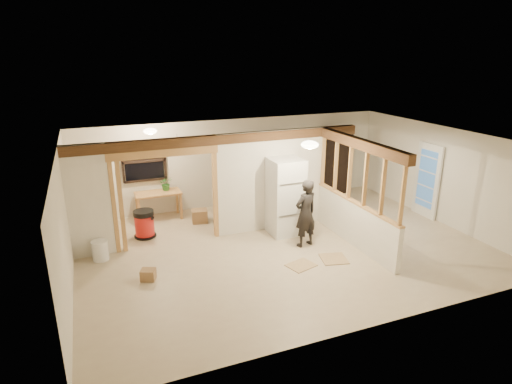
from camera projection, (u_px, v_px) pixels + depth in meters
name	position (u px, v px, depth m)	size (l,w,h in m)	color
floor	(284.00, 247.00, 9.86)	(9.00, 6.50, 0.01)	#C2B090
ceiling	(286.00, 140.00, 9.07)	(9.00, 6.50, 0.01)	white
wall_back	(236.00, 162.00, 12.33)	(9.00, 0.01, 2.50)	silver
wall_front	(375.00, 259.00, 6.60)	(9.00, 0.01, 2.50)	silver
wall_left	(64.00, 225.00, 7.88)	(0.01, 6.50, 2.50)	silver
wall_right	(442.00, 175.00, 11.05)	(0.01, 6.50, 2.50)	silver
partition_left_stub	(89.00, 202.00, 9.10)	(0.90, 0.12, 2.50)	silver
partition_center	(271.00, 181.00, 10.59)	(2.80, 0.12, 2.50)	silver
doorway_frame	(167.00, 199.00, 9.72)	(2.46, 0.14, 2.20)	tan
header_beam_back	(224.00, 139.00, 9.82)	(7.00, 0.18, 0.22)	#54351C
header_beam_right	(360.00, 144.00, 9.32)	(0.18, 3.30, 0.22)	#54351C
pony_wall	(354.00, 223.00, 9.91)	(0.12, 3.20, 1.00)	silver
stud_partition	(358.00, 175.00, 9.55)	(0.14, 3.20, 1.32)	tan
window_back	(144.00, 161.00, 11.25)	(1.12, 0.10, 1.10)	black
french_door	(427.00, 181.00, 11.45)	(0.12, 0.86, 2.00)	white
ceiling_dome_main	(310.00, 145.00, 8.74)	(0.36, 0.36, 0.16)	#FFEABF
ceiling_dome_util	(150.00, 131.00, 10.23)	(0.32, 0.32, 0.14)	#FFEABF
hanging_bulb	(178.00, 148.00, 9.88)	(0.07, 0.07, 0.07)	#FFD88C
refrigerator	(285.00, 197.00, 10.37)	(0.78, 0.75, 1.89)	silver
woman	(306.00, 213.00, 9.71)	(0.58, 0.38, 1.59)	black
work_table	(159.00, 205.00, 11.43)	(1.19, 0.59, 0.75)	tan
potted_plant	(166.00, 184.00, 11.42)	(0.34, 0.29, 0.37)	#36742A
shop_vac	(144.00, 224.00, 10.30)	(0.53, 0.53, 0.69)	red
bookshelf	(335.00, 162.00, 13.31)	(1.02, 0.34, 2.04)	black
bucket	(100.00, 250.00, 9.21)	(0.34, 0.34, 0.43)	white
box_util_a	(200.00, 216.00, 11.26)	(0.40, 0.34, 0.34)	#99724A
box_util_b	(108.00, 234.00, 10.20)	(0.32, 0.32, 0.30)	#99724A
box_front	(148.00, 275.00, 8.42)	(0.28, 0.23, 0.23)	#99724A
floor_panel_near	(334.00, 259.00, 9.29)	(0.54, 0.54, 0.02)	tan
floor_panel_far	(301.00, 265.00, 9.01)	(0.56, 0.45, 0.02)	tan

